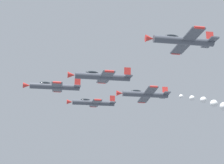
# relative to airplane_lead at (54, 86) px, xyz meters

# --- Properties ---
(airplane_lead) EXTENTS (9.53, 10.35, 2.62)m
(airplane_lead) POSITION_rel_airplane_lead_xyz_m (0.00, 0.00, 0.00)
(airplane_lead) COLOR #474C56
(airplane_left_inner) EXTENTS (9.53, 10.35, 2.66)m
(airplane_left_inner) POSITION_rel_airplane_lead_xyz_m (-8.36, -7.76, -0.51)
(airplane_left_inner) COLOR #474C56
(airplane_right_inner) EXTENTS (9.55, 10.35, 2.50)m
(airplane_right_inner) POSITION_rel_airplane_lead_xyz_m (9.72, -8.15, -0.21)
(airplane_right_inner) COLOR #474C56
(airplane_left_outer) EXTENTS (9.56, 10.35, 2.35)m
(airplane_left_outer) POSITION_rel_airplane_lead_xyz_m (1.43, -17.45, -0.27)
(airplane_left_outer) COLOR #474C56
(airplane_right_outer) EXTENTS (9.57, 10.35, 2.33)m
(airplane_right_outer) POSITION_rel_airplane_lead_xyz_m (-17.58, -18.33, 2.37)
(airplane_right_outer) COLOR #474C56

